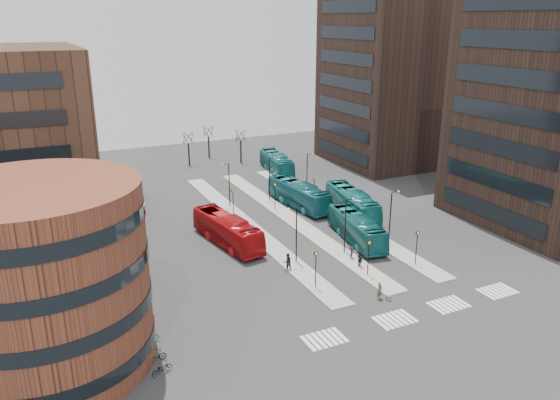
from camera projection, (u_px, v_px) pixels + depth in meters
name	position (u px, v px, depth m)	size (l,w,h in m)	color
ground	(435.00, 340.00, 44.04)	(160.00, 160.00, 0.00)	#29292B
island_left	(248.00, 226.00, 68.05)	(2.50, 45.00, 0.15)	gray
island_mid	(291.00, 219.00, 70.51)	(2.50, 45.00, 0.15)	gray
island_right	(331.00, 212.00, 72.96)	(2.50, 45.00, 0.15)	gray
suitcase	(389.00, 298.00, 50.14)	(0.40, 0.32, 0.50)	#1B3F96
red_bus	(227.00, 230.00, 62.33)	(2.84, 12.14, 3.38)	#A90D11
teal_bus_a	(356.00, 228.00, 63.24)	(2.68, 11.44, 3.19)	#125D5B
teal_bus_b	(299.00, 194.00, 74.85)	(2.87, 12.28, 3.42)	#145C64
teal_bus_c	(352.00, 203.00, 71.36)	(2.91, 12.42, 3.46)	#167171
teal_bus_d	(276.00, 163.00, 91.48)	(2.74, 11.69, 3.26)	#166A71
traveller	(380.00, 291.00, 50.26)	(0.60, 0.39, 1.65)	#4B4B2D
commuter_a	(287.00, 262.00, 55.95)	(0.91, 0.71, 1.88)	black
commuter_b	(360.00, 260.00, 56.53)	(1.04, 0.43, 1.78)	black
commuter_c	(351.00, 253.00, 58.61)	(0.96, 0.55, 1.49)	black
bicycle_near	(162.00, 369.00, 39.72)	(0.58, 1.68, 0.88)	gray
bicycle_mid	(156.00, 355.00, 41.23)	(0.45, 1.59, 0.95)	gray
bicycle_far	(149.00, 339.00, 43.36)	(0.62, 1.77, 0.93)	gray
crosswalk_stripes	(420.00, 312.00, 48.18)	(22.35, 2.40, 0.01)	silver
round_building	(42.00, 279.00, 38.93)	(15.16, 15.16, 14.00)	brown
tower_far	(393.00, 77.00, 95.17)	(20.12, 20.00, 30.00)	black
sign_poles	(315.00, 219.00, 63.61)	(12.45, 22.12, 3.65)	black
lamp_posts	(303.00, 197.00, 67.95)	(14.04, 20.24, 6.12)	black
bare_trees	(213.00, 147.00, 97.90)	(10.97, 8.14, 5.90)	black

